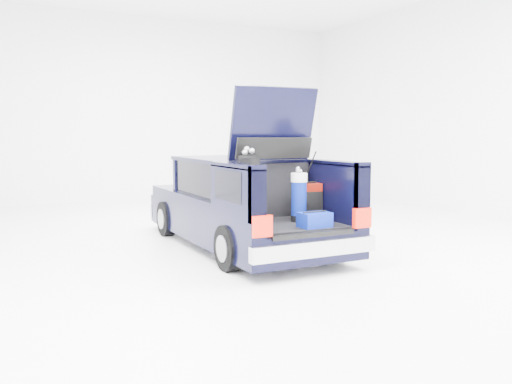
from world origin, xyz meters
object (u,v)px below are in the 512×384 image
blue_duffel (315,220)px  blue_golf_bag (299,197)px  car (240,205)px  black_golf_bag (249,190)px  red_suitcase (309,201)px

blue_duffel → blue_golf_bag: bearing=80.7°
car → blue_golf_bag: 1.55m
car → black_golf_bag: bearing=-109.8°
car → red_suitcase: (0.50, -1.34, 0.18)m
blue_duffel → red_suitcase: bearing=60.8°
red_suitcase → blue_golf_bag: (-0.28, -0.17, 0.09)m
blue_golf_bag → blue_duffel: blue_golf_bag is taller
black_golf_bag → car: bearing=86.3°
red_suitcase → blue_golf_bag: blue_golf_bag is taller
blue_duffel → car: bearing=91.9°
black_golf_bag → blue_duffel: (0.67, -0.62, -0.37)m
blue_duffel → black_golf_bag: bearing=134.5°
black_golf_bag → red_suitcase: bearing=19.1°
car → blue_golf_bag: bearing=-81.5°
car → red_suitcase: car is taller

